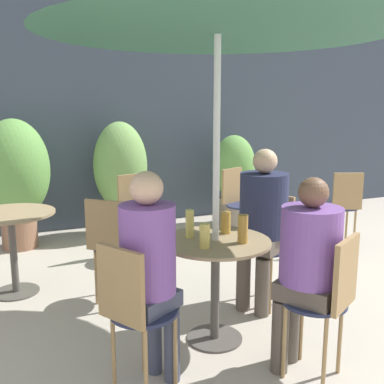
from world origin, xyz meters
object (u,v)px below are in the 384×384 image
bistro_chair_4 (111,240)px  seated_person_2 (262,216)px  bistro_chair_3 (237,198)px  potted_plant_2 (234,175)px  seated_person_0 (150,261)px  beer_glass_2 (205,236)px  cafe_table_near (215,264)px  bistro_chair_0 (133,305)px  potted_plant_0 (15,174)px  potted_plant_1 (121,174)px  beer_glass_1 (190,224)px  beer_glass_3 (243,229)px  bistro_chair_5 (344,202)px  bistro_chair_1 (329,294)px  bistro_chair_2 (270,238)px  cafe_table_far (12,232)px  seated_person_1 (307,259)px  bistro_chair_6 (136,207)px  umbrella (218,10)px  beer_glass_0 (226,222)px

bistro_chair_4 → seated_person_2: seated_person_2 is taller
bistro_chair_3 → potted_plant_2: 0.94m
seated_person_0 → beer_glass_2: seated_person_0 is taller
cafe_table_near → bistro_chair_0: bistro_chair_0 is taller
seated_person_0 → potted_plant_0: (-0.59, 2.99, 0.09)m
beer_glass_2 → potted_plant_2: bearing=58.9°
seated_person_2 → potted_plant_1: (-0.50, 2.46, 0.01)m
bistro_chair_3 → potted_plant_1: potted_plant_1 is taller
beer_glass_1 → potted_plant_2: 3.08m
beer_glass_3 → potted_plant_2: size_ratio=0.15×
bistro_chair_0 → bistro_chair_4: size_ratio=1.00×
bistro_chair_3 → bistro_chair_5: same height
potted_plant_0 → bistro_chair_1: bearing=-65.4°
bistro_chair_2 → potted_plant_2: size_ratio=0.73×
bistro_chair_1 → beer_glass_2: (-0.52, 0.55, 0.25)m
bistro_chair_1 → cafe_table_far: bearing=-81.4°
bistro_chair_1 → bistro_chair_4: same height
seated_person_1 → potted_plant_0: size_ratio=0.83×
bistro_chair_6 → potted_plant_0: 1.42m
beer_glass_1 → beer_glass_3: bearing=-42.1°
bistro_chair_1 → bistro_chair_4: 1.74m
bistro_chair_5 → umbrella: size_ratio=0.38×
bistro_chair_3 → bistro_chair_4: bearing=-170.0°
bistro_chair_0 → umbrella: umbrella is taller
beer_glass_2 → beer_glass_3: 0.27m
bistro_chair_6 → umbrella: 2.45m
bistro_chair_0 → beer_glass_3: beer_glass_3 is taller
bistro_chair_2 → beer_glass_0: (-0.54, -0.27, 0.25)m
beer_glass_2 → potted_plant_2: 3.28m
bistro_chair_2 → potted_plant_0: potted_plant_0 is taller
bistro_chair_0 → bistro_chair_1: bearing=-135.0°
bistro_chair_2 → cafe_table_far: bearing=-147.0°
bistro_chair_3 → potted_plant_1: 1.47m
bistro_chair_2 → beer_glass_0: size_ratio=5.75×
bistro_chair_1 → bistro_chair_3: bearing=-137.1°
bistro_chair_3 → seated_person_0: (-1.71, -2.16, 0.21)m
bistro_chair_0 → umbrella: bearing=-90.0°
cafe_table_near → bistro_chair_5: bearing=29.6°
bistro_chair_4 → potted_plant_1: 2.06m
bistro_chair_0 → seated_person_2: (1.22, 0.70, 0.21)m
cafe_table_far → bistro_chair_5: bearing=-2.4°
seated_person_2 → beer_glass_1: (-0.68, -0.20, 0.06)m
bistro_chair_3 → bistro_chair_4: 1.97m
beer_glass_0 → beer_glass_1: size_ratio=0.80×
bistro_chair_3 → potted_plant_2: bearing=43.0°
beer_glass_2 → seated_person_0: bearing=-154.7°
bistro_chair_5 → potted_plant_1: potted_plant_1 is taller
bistro_chair_6 → potted_plant_1: (0.07, 0.92, 0.22)m
bistro_chair_4 → seated_person_1: size_ratio=0.74×
bistro_chair_0 → beer_glass_2: (0.54, 0.27, 0.25)m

